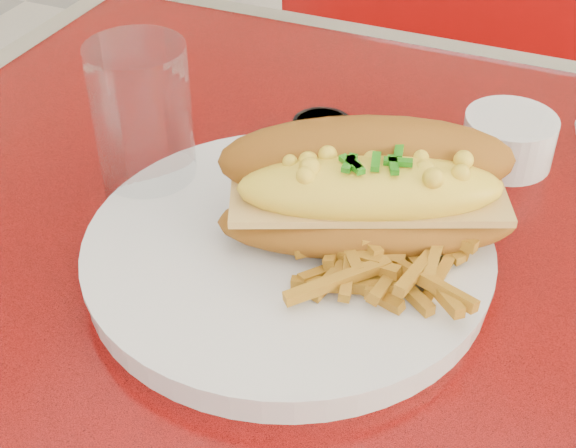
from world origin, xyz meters
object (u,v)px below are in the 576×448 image
at_px(mac_hoagie, 368,190).
at_px(water_tumbler, 144,126).
at_px(dinner_plate, 288,252).
at_px(fork, 358,279).
at_px(booth_bench_far, 548,211).
at_px(diner_table, 475,433).
at_px(sauce_cup_left, 322,133).
at_px(gravy_ramekin, 509,138).

relative_size(mac_hoagie, water_tumbler, 1.77).
xyz_separation_m(dinner_plate, fork, (0.06, -0.02, 0.01)).
height_order(booth_bench_far, dinner_plate, booth_bench_far).
height_order(diner_table, fork, fork).
xyz_separation_m(booth_bench_far, fork, (-0.10, -0.86, 0.51)).
xyz_separation_m(diner_table, fork, (-0.10, -0.05, 0.18)).
bearing_deg(water_tumbler, sauce_cup_left, 50.76).
bearing_deg(booth_bench_far, diner_table, -90.00).
relative_size(diner_table, mac_hoagie, 4.92).
bearing_deg(sauce_cup_left, diner_table, -34.85).
relative_size(diner_table, gravy_ramekin, 11.25).
relative_size(gravy_ramekin, water_tumbler, 0.78).
bearing_deg(fork, dinner_plate, 51.51).
distance_m(mac_hoagie, sauce_cup_left, 0.17).
relative_size(booth_bench_far, gravy_ramekin, 10.98).
distance_m(fork, sauce_cup_left, 0.21).
height_order(diner_table, booth_bench_far, booth_bench_far).
relative_size(booth_bench_far, sauce_cup_left, 20.85).
distance_m(gravy_ramekin, water_tumbler, 0.33).
height_order(mac_hoagie, gravy_ramekin, mac_hoagie).
bearing_deg(diner_table, mac_hoagie, 177.82).
relative_size(fork, gravy_ramekin, 1.33).
relative_size(booth_bench_far, fork, 8.27).
bearing_deg(booth_bench_far, water_tumbler, -111.12).
height_order(diner_table, dinner_plate, dinner_plate).
distance_m(diner_table, mac_hoagie, 0.25).
height_order(dinner_plate, mac_hoagie, mac_hoagie).
distance_m(gravy_ramekin, sauce_cup_left, 0.17).
xyz_separation_m(dinner_plate, mac_hoagie, (0.05, 0.03, 0.05)).
bearing_deg(water_tumbler, diner_table, -1.75).
bearing_deg(gravy_ramekin, sauce_cup_left, -165.28).
xyz_separation_m(diner_table, water_tumbler, (-0.31, 0.01, 0.23)).
bearing_deg(sauce_cup_left, water_tumbler, -129.24).
relative_size(booth_bench_far, mac_hoagie, 4.80).
distance_m(mac_hoagie, fork, 0.07).
xyz_separation_m(mac_hoagie, water_tumbler, (-0.20, 0.01, 0.01)).
relative_size(booth_bench_far, dinner_plate, 2.88).
height_order(gravy_ramekin, water_tumbler, water_tumbler).
bearing_deg(dinner_plate, sauce_cup_left, 102.56).
bearing_deg(water_tumbler, booth_bench_far, 68.88).
height_order(booth_bench_far, water_tumbler, water_tumbler).
relative_size(sauce_cup_left, water_tumbler, 0.41).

